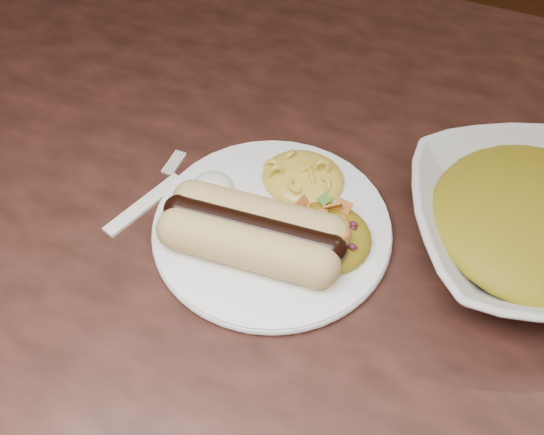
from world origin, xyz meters
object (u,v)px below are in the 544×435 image
at_px(table, 275,255).
at_px(fork, 144,204).
at_px(plate, 272,228).
at_px(serving_bowl, 533,228).

bearing_deg(table, fork, -156.68).
relative_size(plate, serving_bowl, 1.00).
relative_size(table, fork, 11.18).
distance_m(fork, serving_bowl, 0.39).
bearing_deg(serving_bowl, plate, -161.92).
xyz_separation_m(fork, serving_bowl, (0.37, 0.10, 0.03)).
height_order(table, fork, fork).
height_order(table, plate, plate).
xyz_separation_m(plate, fork, (-0.14, -0.02, -0.00)).
xyz_separation_m(plate, serving_bowl, (0.24, 0.08, 0.02)).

